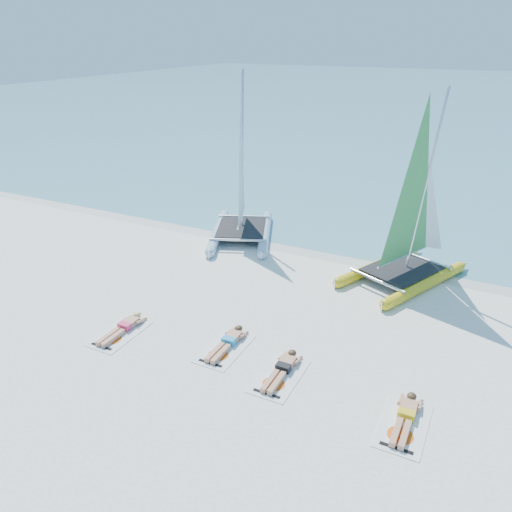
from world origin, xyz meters
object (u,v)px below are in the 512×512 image
at_px(catamaran_blue, 241,189).
at_px(sunbather_b, 228,342).
at_px(sunbather_d, 406,416).
at_px(towel_b, 225,349).
at_px(sunbather_c, 283,368).
at_px(towel_c, 279,376).
at_px(towel_a, 120,333).
at_px(towel_d, 404,425).
at_px(sunbather_a, 124,327).
at_px(catamaran_yellow, 416,220).

distance_m(catamaran_blue, sunbather_b, 8.36).
bearing_deg(sunbather_d, catamaran_blue, 136.14).
xyz_separation_m(towel_b, sunbather_c, (1.83, -0.24, 0.11)).
distance_m(sunbather_b, towel_c, 1.93).
bearing_deg(towel_a, towel_c, 3.03).
distance_m(towel_d, sunbather_d, 0.22).
xyz_separation_m(sunbather_c, towel_d, (3.14, -0.54, -0.11)).
bearing_deg(sunbather_a, towel_d, -1.97).
height_order(catamaran_yellow, towel_c, catamaran_yellow).
relative_size(towel_b, sunbather_d, 1.07).
relative_size(sunbather_a, sunbather_c, 1.00).
height_order(catamaran_blue, sunbather_a, catamaran_blue).
relative_size(catamaran_yellow, towel_c, 3.56).
height_order(catamaran_blue, towel_d, catamaran_blue).
bearing_deg(towel_b, towel_c, -13.20).
bearing_deg(towel_b, towel_d, -8.83).
distance_m(sunbather_b, towel_d, 5.06).
bearing_deg(towel_a, sunbather_b, 16.00).
height_order(sunbather_b, towel_d, sunbather_b).
distance_m(catamaran_blue, towel_a, 8.49).
xyz_separation_m(catamaran_yellow, sunbather_d, (1.36, -7.42, -1.96)).
bearing_deg(catamaran_blue, towel_b, -87.71).
height_order(catamaran_yellow, sunbather_c, catamaran_yellow).
bearing_deg(catamaran_yellow, catamaran_blue, -161.67).
bearing_deg(sunbather_c, towel_c, -90.00).
bearing_deg(catamaran_yellow, sunbather_d, -55.67).
relative_size(catamaran_yellow, sunbather_b, 3.82).
height_order(towel_b, towel_d, same).
relative_size(sunbather_b, towel_d, 0.93).
distance_m(sunbather_a, sunbather_d, 8.03).
xyz_separation_m(sunbather_b, sunbather_d, (4.96, -0.77, 0.00)).
relative_size(catamaran_yellow, towel_a, 3.56).
distance_m(sunbather_b, sunbather_c, 1.88).
height_order(catamaran_yellow, sunbather_b, catamaran_yellow).
xyz_separation_m(catamaran_blue, sunbather_a, (0.43, -8.04, -1.91)).
bearing_deg(sunbather_d, towel_d, -90.00).
distance_m(catamaran_blue, sunbather_c, 9.62).
bearing_deg(towel_d, catamaran_yellow, 100.11).
xyz_separation_m(sunbather_a, towel_b, (3.07, 0.50, -0.11)).
xyz_separation_m(catamaran_blue, sunbather_b, (3.49, -7.35, -1.91)).
xyz_separation_m(towel_b, towel_c, (1.83, -0.43, 0.00)).
distance_m(catamaran_yellow, sunbather_b, 7.81).
height_order(sunbather_b, towel_c, sunbather_b).
relative_size(towel_a, towel_b, 1.00).
xyz_separation_m(catamaran_yellow, sunbather_b, (-3.60, -6.65, -1.96)).
bearing_deg(catamaran_blue, sunbather_a, -109.52).
bearing_deg(catamaran_yellow, sunbather_c, -80.14).
height_order(catamaran_blue, sunbather_b, catamaran_blue).
bearing_deg(catamaran_blue, sunbather_c, -78.20).
bearing_deg(sunbather_b, sunbather_c, -13.20).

